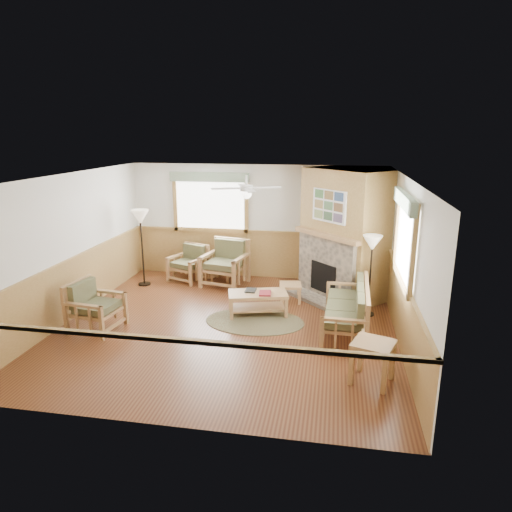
% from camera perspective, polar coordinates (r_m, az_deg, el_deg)
% --- Properties ---
extents(floor, '(6.00, 6.00, 0.01)m').
position_cam_1_polar(floor, '(8.46, -3.53, -8.69)').
color(floor, '#5D3019').
rests_on(floor, ground).
extents(ceiling, '(6.00, 6.00, 0.01)m').
position_cam_1_polar(ceiling, '(7.76, -3.86, 9.88)').
color(ceiling, white).
rests_on(ceiling, floor).
extents(wall_back, '(6.00, 0.02, 2.70)m').
position_cam_1_polar(wall_back, '(10.87, 0.01, 4.27)').
color(wall_back, white).
rests_on(wall_back, floor).
extents(wall_front, '(6.00, 0.02, 2.70)m').
position_cam_1_polar(wall_front, '(5.29, -11.36, -8.17)').
color(wall_front, white).
rests_on(wall_front, floor).
extents(wall_left, '(0.02, 6.00, 2.70)m').
position_cam_1_polar(wall_left, '(9.17, -22.24, 1.03)').
color(wall_left, white).
rests_on(wall_left, floor).
extents(wall_right, '(0.02, 6.00, 2.70)m').
position_cam_1_polar(wall_right, '(7.88, 18.06, -0.78)').
color(wall_right, white).
rests_on(wall_right, floor).
extents(wainscot, '(6.00, 6.00, 1.10)m').
position_cam_1_polar(wainscot, '(8.25, -3.59, -5.17)').
color(wainscot, '#A37D43').
rests_on(wainscot, floor).
extents(fireplace, '(3.11, 3.11, 2.70)m').
position_cam_1_polar(fireplace, '(9.78, 10.96, 2.75)').
color(fireplace, '#A37D43').
rests_on(fireplace, floor).
extents(window_back, '(1.90, 0.16, 1.50)m').
position_cam_1_polar(window_back, '(10.91, -5.82, 10.50)').
color(window_back, white).
rests_on(window_back, wall_back).
extents(window_right, '(0.16, 1.90, 1.50)m').
position_cam_1_polar(window_right, '(7.45, 18.70, 7.57)').
color(window_right, white).
rests_on(window_right, wall_right).
extents(ceiling_fan, '(1.59, 1.59, 0.36)m').
position_cam_1_polar(ceiling_fan, '(7.99, -1.22, 9.77)').
color(ceiling_fan, white).
rests_on(ceiling_fan, ceiling).
extents(sofa, '(1.89, 0.83, 0.86)m').
position_cam_1_polar(sofa, '(8.23, 11.11, -6.39)').
color(sofa, '#A97E4F').
rests_on(sofa, floor).
extents(armchair_back_left, '(0.97, 0.97, 0.83)m').
position_cam_1_polar(armchair_back_left, '(10.91, -8.47, -0.90)').
color(armchair_back_left, '#A97E4F').
rests_on(armchair_back_left, floor).
extents(armchair_back_right, '(1.08, 1.08, 1.02)m').
position_cam_1_polar(armchair_back_right, '(10.47, -3.92, -0.92)').
color(armchair_back_right, '#A97E4F').
rests_on(armchair_back_right, floor).
extents(armchair_left, '(0.88, 0.88, 0.88)m').
position_cam_1_polar(armchair_left, '(8.61, -19.39, -5.93)').
color(armchair_left, '#A97E4F').
rests_on(armchair_left, floor).
extents(coffee_table, '(1.23, 0.84, 0.45)m').
position_cam_1_polar(coffee_table, '(8.84, 0.21, -5.95)').
color(coffee_table, '#A97E4F').
rests_on(coffee_table, floor).
extents(end_table_chairs, '(0.50, 0.48, 0.49)m').
position_cam_1_polar(end_table_chairs, '(10.87, -4.48, -1.77)').
color(end_table_chairs, '#A97E4F').
rests_on(end_table_chairs, floor).
extents(end_table_sofa, '(0.69, 0.68, 0.61)m').
position_cam_1_polar(end_table_sofa, '(6.76, 14.33, -12.73)').
color(end_table_sofa, '#A97E4F').
rests_on(end_table_sofa, floor).
extents(footstool, '(0.50, 0.50, 0.38)m').
position_cam_1_polar(footstool, '(9.54, 4.31, -4.59)').
color(footstool, '#A97E4F').
rests_on(footstool, floor).
extents(braided_rug, '(2.37, 2.37, 0.01)m').
position_cam_1_polar(braided_rug, '(8.60, -0.15, -8.16)').
color(braided_rug, brown).
rests_on(braided_rug, floor).
extents(floor_lamp_left, '(0.52, 0.52, 1.76)m').
position_cam_1_polar(floor_lamp_left, '(10.66, -14.05, 1.00)').
color(floor_lamp_left, black).
rests_on(floor_lamp_left, floor).
extents(floor_lamp_right, '(0.46, 0.46, 1.58)m').
position_cam_1_polar(floor_lamp_right, '(8.91, 14.08, -2.41)').
color(floor_lamp_right, black).
rests_on(floor_lamp_right, floor).
extents(book_red, '(0.25, 0.32, 0.03)m').
position_cam_1_polar(book_red, '(8.68, 1.14, -4.57)').
color(book_red, maroon).
rests_on(book_red, coffee_table).
extents(book_dark, '(0.20, 0.27, 0.03)m').
position_cam_1_polar(book_dark, '(8.85, -0.67, -4.23)').
color(book_dark, black).
rests_on(book_dark, coffee_table).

